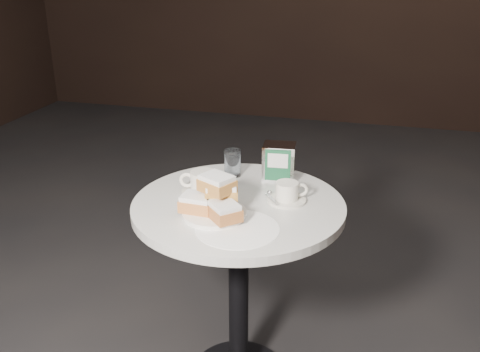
% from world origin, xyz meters
% --- Properties ---
extents(cafe_table, '(0.70, 0.70, 0.74)m').
position_xyz_m(cafe_table, '(0.00, 0.00, 0.55)').
color(cafe_table, black).
rests_on(cafe_table, ground).
extents(sugar_spill, '(0.30, 0.30, 0.00)m').
position_xyz_m(sugar_spill, '(0.04, -0.18, 0.75)').
color(sugar_spill, white).
rests_on(sugar_spill, cafe_table).
extents(beignet_plate, '(0.26, 0.26, 0.13)m').
position_xyz_m(beignet_plate, '(-0.05, -0.11, 0.79)').
color(beignet_plate, white).
rests_on(beignet_plate, cafe_table).
extents(coffee_cup_left, '(0.17, 0.17, 0.08)m').
position_xyz_m(coffee_cup_left, '(-0.14, 0.04, 0.78)').
color(coffee_cup_left, silver).
rests_on(coffee_cup_left, cafe_table).
extents(coffee_cup_right, '(0.17, 0.17, 0.07)m').
position_xyz_m(coffee_cup_right, '(0.15, 0.05, 0.77)').
color(coffee_cup_right, silver).
rests_on(coffee_cup_right, cafe_table).
extents(water_glass_left, '(0.08, 0.08, 0.10)m').
position_xyz_m(water_glass_left, '(-0.08, 0.22, 0.79)').
color(water_glass_left, silver).
rests_on(water_glass_left, cafe_table).
extents(water_glass_right, '(0.09, 0.09, 0.12)m').
position_xyz_m(water_glass_right, '(0.10, 0.26, 0.80)').
color(water_glass_right, white).
rests_on(water_glass_right, cafe_table).
extents(napkin_dispenser, '(0.12, 0.10, 0.13)m').
position_xyz_m(napkin_dispenser, '(0.09, 0.23, 0.81)').
color(napkin_dispenser, white).
rests_on(napkin_dispenser, cafe_table).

